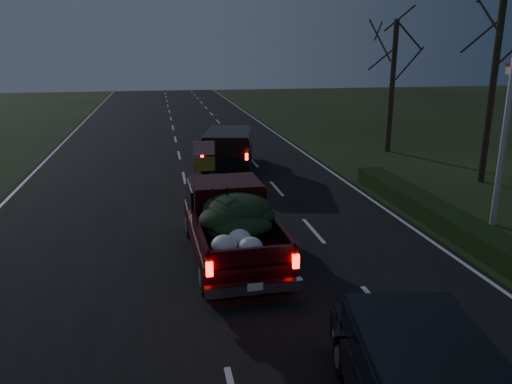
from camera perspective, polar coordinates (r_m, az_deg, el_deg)
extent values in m
plane|color=black|center=(12.78, -5.74, -9.40)|extent=(120.00, 120.00, 0.00)
cube|color=black|center=(12.78, -5.74, -9.36)|extent=(14.00, 120.00, 0.02)
cube|color=black|center=(17.72, 19.19, -1.88)|extent=(1.00, 10.00, 0.60)
cylinder|color=silver|center=(17.12, 27.21, 11.03)|extent=(0.20, 0.20, 9.00)
cylinder|color=black|center=(22.92, 25.49, 11.43)|extent=(0.28, 0.28, 8.50)
cylinder|color=black|center=(28.46, 15.28, 11.46)|extent=(0.28, 0.28, 7.00)
cube|color=#32060A|center=(13.58, -2.89, -4.87)|extent=(2.25, 5.34, 0.58)
cube|color=#32060A|center=(14.22, -3.58, -0.55)|extent=(2.00, 1.74, 0.95)
cube|color=black|center=(14.19, -3.59, -0.14)|extent=(2.10, 1.64, 0.58)
cube|color=#32060A|center=(12.20, -1.81, -5.72)|extent=(2.03, 3.01, 0.06)
ellipsoid|color=black|center=(12.54, -2.05, -2.81)|extent=(1.74, 1.94, 0.63)
cylinder|color=gray|center=(13.00, -7.12, 1.16)|extent=(0.03, 0.03, 2.11)
cube|color=red|center=(12.83, -5.98, 5.02)|extent=(0.55, 0.04, 0.36)
cube|color=gold|center=(12.92, -5.92, 3.18)|extent=(0.55, 0.04, 0.36)
cube|color=black|center=(23.95, -3.15, 4.37)|extent=(3.12, 5.41, 0.64)
cube|color=black|center=(23.56, -3.22, 5.95)|extent=(2.71, 4.04, 0.85)
cube|color=black|center=(23.55, -3.22, 6.16)|extent=(2.79, 3.96, 0.51)
cube|color=black|center=(7.60, 19.39, -19.00)|extent=(2.26, 3.50, 0.75)
cube|color=black|center=(7.56, 19.44, -18.54)|extent=(2.33, 3.42, 0.45)
cube|color=black|center=(8.28, 9.14, -16.02)|extent=(0.13, 0.22, 0.15)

